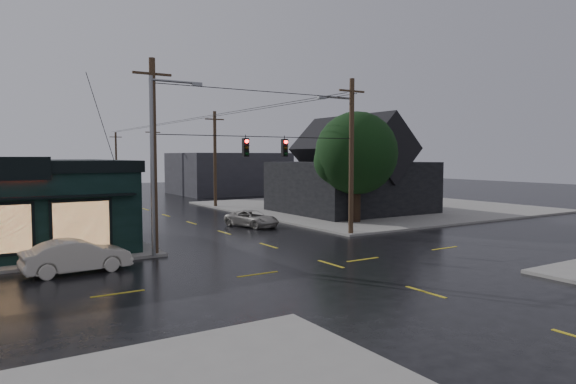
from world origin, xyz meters
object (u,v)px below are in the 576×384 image
utility_pole_ne (351,235)px  suv_silver (252,219)px  utility_pole_nw (155,256)px  corner_tree (356,153)px  sedan_cream (77,256)px

utility_pole_ne → suv_silver: bearing=116.8°
utility_pole_nw → suv_silver: 11.79m
utility_pole_nw → utility_pole_ne: 13.00m
corner_tree → utility_pole_nw: bearing=-165.7°
suv_silver → utility_pole_ne: bearing=-80.4°
utility_pole_ne → suv_silver: size_ratio=2.35×
corner_tree → utility_pole_ne: corner_tree is taller
utility_pole_nw → utility_pole_ne: (13.00, 0.00, 0.00)m
corner_tree → suv_silver: (-7.60, 2.68, -4.79)m
utility_pole_nw → sedan_cream: (-4.17, -2.00, 0.75)m
utility_pole_ne → sedan_cream: (-17.17, -2.00, 0.75)m
corner_tree → suv_silver: size_ratio=1.95×
suv_silver → utility_pole_nw: bearing=-160.6°
utility_pole_ne → suv_silver: (-3.56, 7.03, 0.60)m
corner_tree → suv_silver: bearing=160.6°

